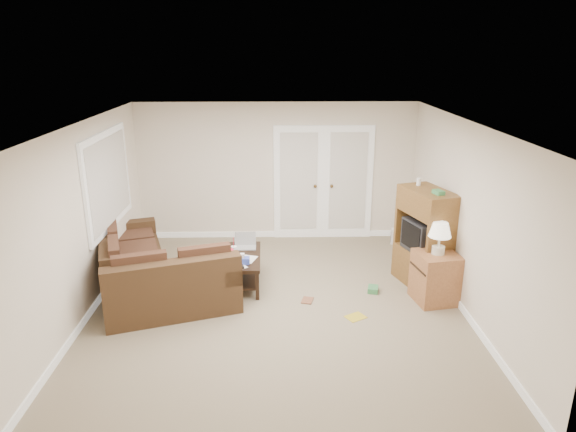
{
  "coord_description": "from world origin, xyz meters",
  "views": [
    {
      "loc": [
        -0.0,
        -6.34,
        3.39
      ],
      "look_at": [
        0.16,
        0.64,
        1.1
      ],
      "focal_mm": 32.0,
      "sensor_mm": 36.0,
      "label": 1
    }
  ],
  "objects_px": {
    "side_cabinet": "(436,273)",
    "coffee_table": "(242,268)",
    "sectional_sofa": "(148,272)",
    "tv_armoire": "(425,238)"
  },
  "relations": [
    {
      "from": "coffee_table",
      "to": "tv_armoire",
      "type": "distance_m",
      "value": 2.74
    },
    {
      "from": "sectional_sofa",
      "to": "tv_armoire",
      "type": "xyz_separation_m",
      "value": [
        4.02,
        0.18,
        0.42
      ]
    },
    {
      "from": "tv_armoire",
      "to": "side_cabinet",
      "type": "height_order",
      "value": "tv_armoire"
    },
    {
      "from": "tv_armoire",
      "to": "side_cabinet",
      "type": "relative_size",
      "value": 1.36
    },
    {
      "from": "side_cabinet",
      "to": "coffee_table",
      "type": "bearing_deg",
      "value": 157.05
    },
    {
      "from": "sectional_sofa",
      "to": "side_cabinet",
      "type": "xyz_separation_m",
      "value": [
        4.06,
        -0.36,
        0.09
      ]
    },
    {
      "from": "sectional_sofa",
      "to": "coffee_table",
      "type": "bearing_deg",
      "value": -6.76
    },
    {
      "from": "tv_armoire",
      "to": "side_cabinet",
      "type": "bearing_deg",
      "value": -103.37
    },
    {
      "from": "sectional_sofa",
      "to": "tv_armoire",
      "type": "distance_m",
      "value": 4.05
    },
    {
      "from": "coffee_table",
      "to": "side_cabinet",
      "type": "bearing_deg",
      "value": -14.1
    }
  ]
}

